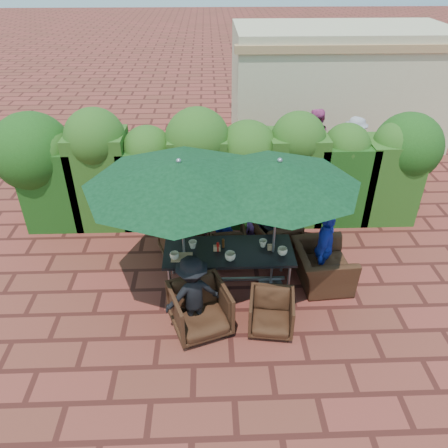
{
  "coord_description": "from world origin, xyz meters",
  "views": [
    {
      "loc": [
        -0.27,
        -5.84,
        5.12
      ],
      "look_at": [
        -0.04,
        0.4,
        1.09
      ],
      "focal_mm": 35.0,
      "sensor_mm": 36.0,
      "label": 1
    }
  ],
  "objects_px": {
    "chair_far_mid": "(227,237)",
    "chair_near_right": "(271,311)",
    "umbrella_left": "(179,174)",
    "chair_near_left": "(200,307)",
    "chair_far_right": "(274,235)",
    "umbrella_right": "(279,173)",
    "chair_end_right": "(323,261)",
    "chair_far_left": "(180,239)",
    "dining_table": "(229,254)"
  },
  "relations": [
    {
      "from": "umbrella_left",
      "to": "chair_far_right",
      "type": "distance_m",
      "value": 2.63
    },
    {
      "from": "chair_far_mid",
      "to": "chair_near_right",
      "type": "distance_m",
      "value": 2.11
    },
    {
      "from": "chair_far_left",
      "to": "chair_near_left",
      "type": "bearing_deg",
      "value": 81.23
    },
    {
      "from": "chair_far_left",
      "to": "chair_far_mid",
      "type": "xyz_separation_m",
      "value": [
        0.89,
        0.05,
        -0.03
      ]
    },
    {
      "from": "chair_far_right",
      "to": "chair_near_left",
      "type": "xyz_separation_m",
      "value": [
        -1.4,
        -1.94,
        0.02
      ]
    },
    {
      "from": "chair_far_mid",
      "to": "chair_near_left",
      "type": "xyz_separation_m",
      "value": [
        -0.5,
        -1.98,
        0.08
      ]
    },
    {
      "from": "umbrella_right",
      "to": "chair_far_mid",
      "type": "relative_size",
      "value": 3.66
    },
    {
      "from": "umbrella_left",
      "to": "dining_table",
      "type": "bearing_deg",
      "value": 1.67
    },
    {
      "from": "chair_far_right",
      "to": "chair_near_left",
      "type": "distance_m",
      "value": 2.39
    },
    {
      "from": "umbrella_left",
      "to": "chair_near_left",
      "type": "relative_size",
      "value": 3.46
    },
    {
      "from": "umbrella_right",
      "to": "chair_far_left",
      "type": "bearing_deg",
      "value": 148.88
    },
    {
      "from": "umbrella_left",
      "to": "chair_near_left",
      "type": "bearing_deg",
      "value": -75.0
    },
    {
      "from": "umbrella_right",
      "to": "chair_near_right",
      "type": "distance_m",
      "value": 2.12
    },
    {
      "from": "chair_end_right",
      "to": "chair_far_left",
      "type": "bearing_deg",
      "value": 66.22
    },
    {
      "from": "dining_table",
      "to": "chair_far_right",
      "type": "distance_m",
      "value": 1.33
    },
    {
      "from": "chair_far_left",
      "to": "chair_far_right",
      "type": "xyz_separation_m",
      "value": [
        1.79,
        0.01,
        0.04
      ]
    },
    {
      "from": "dining_table",
      "to": "chair_far_right",
      "type": "xyz_separation_m",
      "value": [
        0.91,
        0.93,
        -0.26
      ]
    },
    {
      "from": "chair_far_left",
      "to": "chair_near_right",
      "type": "height_order",
      "value": "chair_far_left"
    },
    {
      "from": "chair_far_right",
      "to": "chair_end_right",
      "type": "relative_size",
      "value": 0.77
    },
    {
      "from": "chair_near_left",
      "to": "chair_end_right",
      "type": "relative_size",
      "value": 0.8
    },
    {
      "from": "chair_far_mid",
      "to": "chair_far_right",
      "type": "height_order",
      "value": "chair_far_right"
    },
    {
      "from": "dining_table",
      "to": "chair_near_right",
      "type": "distance_m",
      "value": 1.26
    },
    {
      "from": "chair_near_right",
      "to": "chair_end_right",
      "type": "xyz_separation_m",
      "value": [
        1.03,
        1.08,
        0.12
      ]
    },
    {
      "from": "chair_far_left",
      "to": "chair_near_right",
      "type": "relative_size",
      "value": 1.08
    },
    {
      "from": "chair_near_right",
      "to": "umbrella_right",
      "type": "bearing_deg",
      "value": 90.72
    },
    {
      "from": "dining_table",
      "to": "umbrella_left",
      "type": "distance_m",
      "value": 1.71
    },
    {
      "from": "chair_far_right",
      "to": "chair_near_right",
      "type": "bearing_deg",
      "value": 60.66
    },
    {
      "from": "umbrella_right",
      "to": "chair_end_right",
      "type": "xyz_separation_m",
      "value": [
        0.9,
        0.09,
        -1.74
      ]
    },
    {
      "from": "umbrella_right",
      "to": "chair_far_mid",
      "type": "xyz_separation_m",
      "value": [
        -0.73,
        1.03,
        -1.86
      ]
    },
    {
      "from": "chair_far_left",
      "to": "chair_near_left",
      "type": "distance_m",
      "value": 1.98
    },
    {
      "from": "chair_far_left",
      "to": "chair_far_right",
      "type": "height_order",
      "value": "chair_far_right"
    },
    {
      "from": "chair_far_right",
      "to": "umbrella_left",
      "type": "bearing_deg",
      "value": 9.06
    },
    {
      "from": "chair_end_right",
      "to": "chair_far_right",
      "type": "bearing_deg",
      "value": 34.77
    },
    {
      "from": "chair_far_left",
      "to": "chair_far_mid",
      "type": "height_order",
      "value": "chair_far_left"
    },
    {
      "from": "chair_far_mid",
      "to": "chair_near_right",
      "type": "relative_size",
      "value": 1.0
    },
    {
      "from": "chair_far_mid",
      "to": "chair_far_right",
      "type": "xyz_separation_m",
      "value": [
        0.9,
        -0.04,
        0.06
      ]
    },
    {
      "from": "chair_far_mid",
      "to": "chair_near_left",
      "type": "distance_m",
      "value": 2.04
    },
    {
      "from": "chair_far_mid",
      "to": "chair_near_right",
      "type": "xyz_separation_m",
      "value": [
        0.6,
        -2.02,
        -0.0
      ]
    },
    {
      "from": "chair_far_mid",
      "to": "chair_near_left",
      "type": "relative_size",
      "value": 0.81
    },
    {
      "from": "umbrella_right",
      "to": "umbrella_left",
      "type": "bearing_deg",
      "value": 178.66
    },
    {
      "from": "umbrella_right",
      "to": "chair_far_left",
      "type": "distance_m",
      "value": 2.64
    },
    {
      "from": "umbrella_right",
      "to": "chair_end_right",
      "type": "height_order",
      "value": "umbrella_right"
    },
    {
      "from": "umbrella_right",
      "to": "chair_far_right",
      "type": "xyz_separation_m",
      "value": [
        0.17,
        0.99,
        -1.8
      ]
    },
    {
      "from": "umbrella_left",
      "to": "chair_near_left",
      "type": "distance_m",
      "value": 2.06
    },
    {
      "from": "chair_near_left",
      "to": "chair_far_left",
      "type": "bearing_deg",
      "value": 82.21
    },
    {
      "from": "chair_far_left",
      "to": "chair_far_right",
      "type": "bearing_deg",
      "value": 159.8
    },
    {
      "from": "dining_table",
      "to": "chair_near_right",
      "type": "xyz_separation_m",
      "value": [
        0.61,
        -1.05,
        -0.33
      ]
    },
    {
      "from": "umbrella_left",
      "to": "chair_far_left",
      "type": "distance_m",
      "value": 2.07
    },
    {
      "from": "chair_end_right",
      "to": "dining_table",
      "type": "bearing_deg",
      "value": 86.76
    },
    {
      "from": "chair_near_left",
      "to": "chair_end_right",
      "type": "distance_m",
      "value": 2.37
    }
  ]
}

